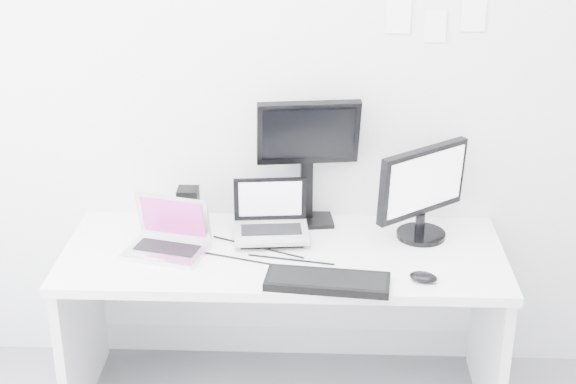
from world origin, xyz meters
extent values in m
plane|color=silver|center=(0.00, 1.60, 1.35)|extent=(3.60, 0.00, 3.60)
cube|color=white|center=(0.00, 1.25, 0.36)|extent=(1.80, 0.70, 0.73)
cube|color=silver|center=(-0.47, 1.21, 0.85)|extent=(0.36, 0.31, 0.24)
cube|color=black|center=(-0.42, 1.46, 0.82)|extent=(0.10, 0.10, 0.18)
cube|color=#ADAFB5|center=(-0.05, 1.34, 0.86)|extent=(0.33, 0.27, 0.26)
cube|color=black|center=(0.09, 1.52, 1.02)|extent=(0.44, 0.21, 0.58)
cube|color=black|center=(0.57, 1.40, 0.94)|extent=(0.48, 0.44, 0.41)
cube|color=black|center=(0.18, 0.97, 0.75)|extent=(0.48, 0.22, 0.03)
ellipsoid|color=black|center=(0.54, 1.02, 0.75)|extent=(0.12, 0.10, 0.04)
cube|color=white|center=(0.45, 1.59, 1.62)|extent=(0.10, 0.00, 0.14)
cube|color=white|center=(0.60, 1.59, 1.58)|extent=(0.09, 0.00, 0.13)
cube|color=white|center=(0.75, 1.59, 1.63)|extent=(0.10, 0.00, 0.14)
camera|label=1|loc=(0.14, -1.87, 2.35)|focal=53.73mm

